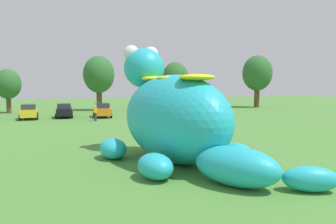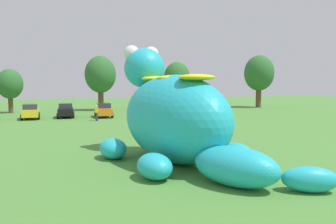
# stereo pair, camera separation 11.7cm
# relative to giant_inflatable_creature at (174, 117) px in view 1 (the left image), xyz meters

# --- Properties ---
(ground_plane) EXTENTS (160.00, 160.00, 0.00)m
(ground_plane) POSITION_rel_giant_inflatable_creature_xyz_m (-0.03, 0.87, -2.24)
(ground_plane) COLOR #4C8438
(giant_inflatable_creature) EXTENTS (8.12, 11.23, 6.14)m
(giant_inflatable_creature) POSITION_rel_giant_inflatable_creature_xyz_m (0.00, 0.00, 0.00)
(giant_inflatable_creature) COLOR #23B2C6
(giant_inflatable_creature) RESTS_ON ground
(car_yellow) EXTENTS (2.21, 4.23, 1.72)m
(car_yellow) POSITION_rel_giant_inflatable_creature_xyz_m (-9.64, 23.65, -1.38)
(car_yellow) COLOR yellow
(car_yellow) RESTS_ON ground
(car_black) EXTENTS (1.94, 4.10, 1.72)m
(car_black) POSITION_rel_giant_inflatable_creature_xyz_m (-5.82, 24.22, -1.38)
(car_black) COLOR black
(car_black) RESTS_ON ground
(car_orange) EXTENTS (2.01, 4.14, 1.72)m
(car_orange) POSITION_rel_giant_inflatable_creature_xyz_m (-1.45, 23.30, -1.38)
(car_orange) COLOR orange
(car_orange) RESTS_ON ground
(tree_left) EXTENTS (3.42, 3.42, 6.08)m
(tree_left) POSITION_rel_giant_inflatable_creature_xyz_m (-13.29, 32.69, 1.73)
(tree_left) COLOR brown
(tree_left) RESTS_ON ground
(tree_mid_left) EXTENTS (4.67, 4.67, 8.29)m
(tree_mid_left) POSITION_rel_giant_inflatable_creature_xyz_m (-0.94, 33.82, 3.18)
(tree_mid_left) COLOR brown
(tree_mid_left) RESTS_ON ground
(tree_centre_left) EXTENTS (4.30, 4.30, 7.63)m
(tree_centre_left) POSITION_rel_giant_inflatable_creature_xyz_m (11.31, 33.79, 2.75)
(tree_centre_left) COLOR brown
(tree_centre_left) RESTS_ON ground
(tree_centre) EXTENTS (5.07, 5.07, 8.99)m
(tree_centre) POSITION_rel_giant_inflatable_creature_xyz_m (25.85, 32.50, 3.64)
(tree_centre) COLOR brown
(tree_centre) RESTS_ON ground
(spectator_near_inflatable) EXTENTS (0.38, 0.26, 1.71)m
(spectator_near_inflatable) POSITION_rel_giant_inflatable_creature_xyz_m (-2.53, 19.46, -1.39)
(spectator_near_inflatable) COLOR #2D334C
(spectator_near_inflatable) RESTS_ON ground
(spectator_mid_field) EXTENTS (0.38, 0.26, 1.71)m
(spectator_mid_field) POSITION_rel_giant_inflatable_creature_xyz_m (2.38, 8.23, -1.39)
(spectator_mid_field) COLOR #2D334C
(spectator_mid_field) RESTS_ON ground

